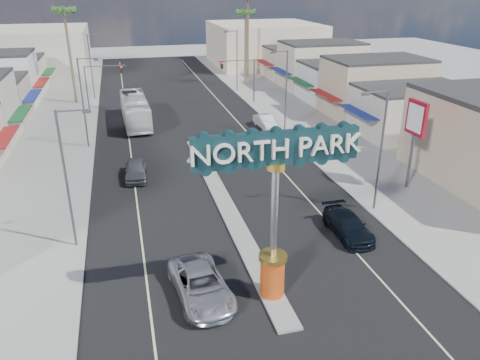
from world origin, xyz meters
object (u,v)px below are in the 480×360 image
streetlight_l_mid (84,99)px  streetlight_l_far (92,63)px  palm_left_far (64,16)px  city_bus (135,110)px  traffic_signal_left (101,79)px  palm_right_far (248,3)px  traffic_signal_right (241,73)px  bank_pylon_sign (416,123)px  car_parked_right (265,122)px  streetlight_r_far (236,58)px  suv_left (201,285)px  streetlight_r_near (379,146)px  streetlight_l_near (68,174)px  suv_right (348,225)px  streetlight_r_mid (285,88)px  palm_right_mid (246,17)px  car_parked_left (136,170)px  gateway_sign (275,197)px

streetlight_l_mid → streetlight_l_far: bearing=90.0°
palm_left_far → city_bus: bearing=-58.4°
traffic_signal_left → palm_right_far: 31.22m
traffic_signal_right → bank_pylon_sign: bearing=-79.1°
traffic_signal_left → car_parked_right: size_ratio=1.35×
streetlight_l_mid → streetlight_r_far: bearing=46.5°
suv_left → streetlight_r_near: bearing=20.5°
traffic_signal_left → palm_left_far: (-3.82, 6.01, 7.22)m
streetlight_l_near → palm_right_far: palm_right_far is taller
streetlight_r_near → traffic_signal_right: bearing=92.1°
traffic_signal_left → streetlight_r_near: (19.62, -33.99, 0.79)m
suv_left → suv_right: size_ratio=1.14×
streetlight_r_mid → palm_right_mid: 26.71m
car_parked_left → city_bus: size_ratio=0.38×
palm_right_mid → suv_right: bearing=-97.0°
palm_right_far → car_parked_right: palm_right_far is taller
palm_right_mid → streetlight_l_near: bearing=-117.0°
traffic_signal_left → streetlight_r_mid: size_ratio=0.67×
gateway_sign → palm_right_far: 62.20m
traffic_signal_left → streetlight_l_near: bearing=-92.1°
suv_left → car_parked_right: bearing=60.3°
streetlight_r_near → bank_pylon_sign: (4.74, 2.90, 0.48)m
traffic_signal_right → car_parked_right: size_ratio=1.35×
streetlight_l_mid → streetlight_r_mid: 20.87m
streetlight_r_far → palm_left_far: 24.38m
traffic_signal_left → streetlight_l_near: (-1.25, -33.99, 0.79)m
city_bus → bank_pylon_sign: (20.62, -24.82, 3.89)m
streetlight_r_near → palm_right_far: 52.71m
palm_right_mid → bank_pylon_sign: (2.17, -43.10, -5.05)m
streetlight_r_near → palm_right_mid: size_ratio=0.74×
streetlight_r_near → bank_pylon_sign: 5.58m
streetlight_r_mid → streetlight_r_far: bearing=90.0°
streetlight_l_far → car_parked_right: streetlight_l_far is taller
traffic_signal_right → streetlight_l_near: size_ratio=0.67×
car_parked_left → suv_right: bearing=-42.6°
traffic_signal_left → suv_left: 41.66m
streetlight_r_far → palm_right_mid: (2.57, 4.00, 5.54)m
car_parked_left → car_parked_right: bearing=40.3°
suv_left → car_parked_right: 32.00m
streetlight_r_far → palm_right_mid: 7.30m
streetlight_l_far → streetlight_r_near: 46.90m
streetlight_l_mid → streetlight_r_near: 28.90m
gateway_sign → streetlight_r_far: bearing=78.2°
streetlight_r_far → palm_left_far: (-23.43, -2.00, 6.43)m
streetlight_r_far → traffic_signal_left: bearing=-157.8°
streetlight_l_far → gateway_sign: bearing=-78.2°
suv_right → streetlight_r_mid: bearing=81.2°
palm_right_mid → gateway_sign: bearing=-103.5°
streetlight_r_mid → city_bus: streetlight_r_mid is taller
city_bus → streetlight_r_far: bearing=40.2°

